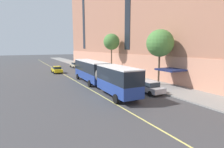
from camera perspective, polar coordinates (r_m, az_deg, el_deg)
name	(u,v)px	position (r m, az deg, el deg)	size (l,w,h in m)	color
ground_plane	(109,96)	(21.32, -1.04, -7.09)	(260.00, 260.00, 0.00)	#424244
sidewalk	(150,83)	(28.66, 12.30, -3.03)	(5.25, 160.00, 0.15)	gray
city_bus	(99,73)	(25.42, -4.18, 0.29)	(3.53, 18.92, 3.61)	navy
parked_car_black_0	(110,75)	(31.78, -0.60, -0.39)	(2.04, 4.69, 1.56)	black
parked_car_champagne_2	(75,65)	(51.63, -11.93, 2.93)	(2.07, 4.65, 1.56)	#BCAD89
parked_car_silver_3	(149,87)	(22.83, 12.00, -4.19)	(2.03, 4.36, 1.56)	#B7B7BC
taxi_cab	(57,70)	(41.75, -17.57, 1.39)	(2.01, 4.26, 1.56)	yellow
street_tree_mid_block	(160,43)	(27.06, 15.38, 9.66)	(4.02, 4.02, 8.28)	brown
street_tree_far_uptown	(112,42)	(39.47, -0.16, 10.44)	(3.59, 3.59, 8.67)	brown
lane_centerline	(93,91)	(23.62, -6.19, -5.56)	(0.16, 140.00, 0.01)	#E0D66B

